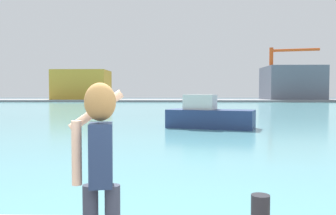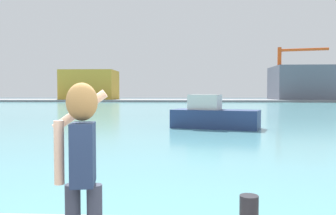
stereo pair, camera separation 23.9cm
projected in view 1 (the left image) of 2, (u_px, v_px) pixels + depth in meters
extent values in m
plane|color=#334751|center=(177.00, 108.00, 52.62)|extent=(220.00, 220.00, 0.00)
cube|color=#599EA8|center=(177.00, 108.00, 54.62)|extent=(140.00, 100.00, 0.02)
cube|color=gray|center=(177.00, 100.00, 94.56)|extent=(140.00, 20.00, 0.52)
cube|color=#1E2D4C|center=(101.00, 154.00, 3.11)|extent=(0.25, 0.37, 0.56)
sphere|color=#E0B293|center=(101.00, 103.00, 3.09)|extent=(0.22, 0.22, 0.22)
ellipsoid|color=olive|center=(100.00, 102.00, 3.07)|extent=(0.28, 0.26, 0.34)
cylinder|color=#E0B293|center=(77.00, 153.00, 3.12)|extent=(0.09, 0.09, 0.58)
cylinder|color=#E0B293|center=(97.00, 111.00, 3.31)|extent=(0.53, 0.17, 0.40)
cube|color=black|center=(97.00, 93.00, 3.42)|extent=(0.02, 0.07, 0.14)
cylinder|color=black|center=(260.00, 213.00, 4.14)|extent=(0.22, 0.22, 0.43)
cube|color=navy|center=(211.00, 119.00, 22.83)|extent=(5.98, 3.75, 1.21)
cube|color=silver|center=(200.00, 102.00, 23.02)|extent=(2.35, 2.11, 0.99)
cube|color=gold|center=(82.00, 85.00, 96.94)|extent=(14.58, 10.92, 8.05)
cube|color=slate|center=(292.00, 83.00, 95.19)|extent=(14.70, 13.20, 8.94)
cylinder|color=#D84C19|center=(271.00, 74.00, 91.34)|extent=(1.00, 1.00, 13.64)
cylinder|color=#D84C19|center=(295.00, 50.00, 89.58)|extent=(11.64, 3.39, 0.70)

